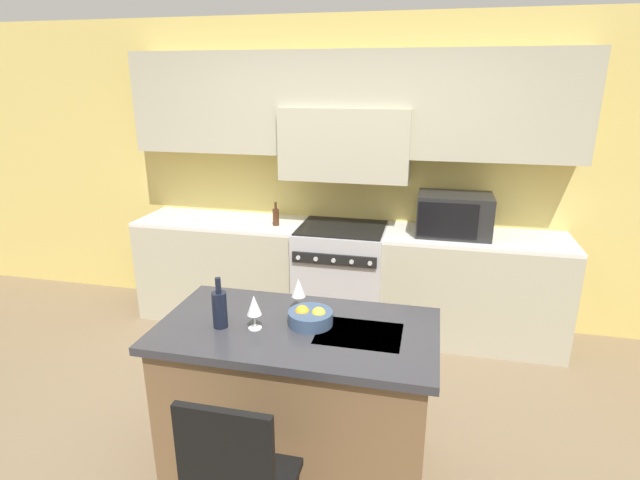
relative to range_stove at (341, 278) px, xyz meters
name	(u,v)px	position (x,y,z in m)	size (l,w,h in m)	color
ground_plane	(289,452)	(0.00, -1.69, -0.48)	(10.00, 10.00, 0.00)	#7A664C
back_cabinetry	(348,147)	(0.00, 0.27, 1.13)	(10.00, 0.46, 2.70)	#DBC166
back_counter	(342,277)	(0.00, 0.02, -0.01)	(3.78, 0.62, 0.94)	#B2AD93
range_stove	(341,278)	(0.00, 0.00, 0.00)	(0.76, 0.70, 0.95)	#B7B7BC
microwave	(454,215)	(0.93, 0.02, 0.64)	(0.59, 0.40, 0.34)	black
kitchen_island	(298,398)	(0.09, -1.78, -0.02)	(1.50, 0.80, 0.91)	brown
wine_bottle	(220,308)	(-0.31, -1.87, 0.54)	(0.08, 0.08, 0.28)	black
wine_glass_near	(254,306)	(-0.12, -1.85, 0.57)	(0.08, 0.08, 0.19)	white
wine_glass_far	(298,289)	(0.04, -1.57, 0.57)	(0.08, 0.08, 0.19)	white
fruit_bowl	(310,317)	(0.15, -1.73, 0.48)	(0.24, 0.24, 0.10)	#384C6B
oil_bottle_on_counter	(276,217)	(-0.58, -0.04, 0.54)	(0.06, 0.06, 0.21)	#422314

